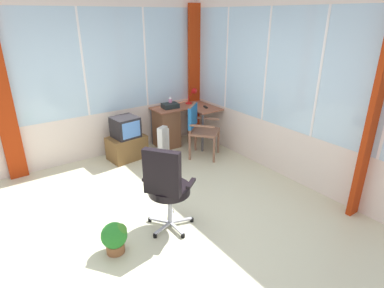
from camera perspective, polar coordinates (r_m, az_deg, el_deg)
ground at (r=4.18m, az=-6.06°, el=-13.93°), size 5.55×5.75×0.06m
north_window_panel at (r=5.72m, az=-18.70°, el=10.36°), size 4.55×0.07×2.73m
east_window_panel at (r=5.01m, az=17.19°, el=9.00°), size 0.07×4.75×2.73m
curtain_north_left at (r=5.44m, az=-31.06°, el=7.26°), size 0.27×0.08×2.63m
curtain_corner at (r=6.56m, az=0.49°, el=12.49°), size 0.28×0.09×2.63m
curtain_east_far at (r=4.30m, az=29.99°, el=4.18°), size 0.27×0.08×2.63m
desk at (r=6.22m, az=-4.20°, el=3.30°), size 1.12×0.93×0.76m
desk_lamp at (r=6.39m, az=0.24°, el=9.02°), size 0.24×0.21×0.32m
tv_remote at (r=6.16m, az=2.45°, el=6.67°), size 0.08×0.16×0.02m
spray_bottle at (r=6.18m, az=-3.92°, el=7.60°), size 0.06×0.06×0.22m
paper_tray at (r=6.13m, az=-3.94°, el=6.90°), size 0.32×0.26×0.09m
wooden_armchair at (r=5.68m, az=1.05°, el=3.62°), size 0.68×0.68×0.96m
office_chair at (r=3.67m, az=-4.66°, el=-7.20°), size 0.60×0.61×1.09m
tv_on_stand at (r=5.78m, az=-11.71°, el=0.61°), size 0.69×0.51×0.78m
space_heater at (r=5.59m, az=-5.12°, el=0.09°), size 0.29×0.26×0.64m
potted_plant at (r=3.67m, az=-13.68°, el=-15.87°), size 0.28×0.28×0.36m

